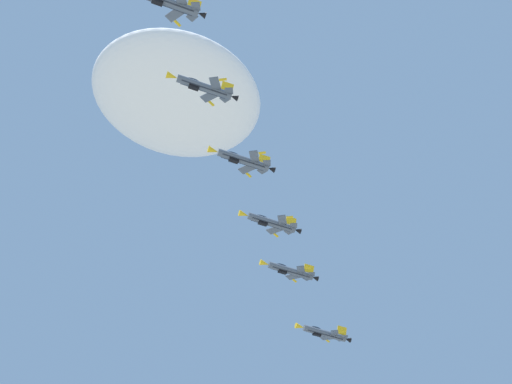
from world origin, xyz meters
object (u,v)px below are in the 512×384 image
(fighter_jet_right_outer, at_px, (290,271))
(fighter_jet_lead, at_px, (168,2))
(fighter_jet_trail_slot, at_px, (324,333))
(fighter_jet_left_outer, at_px, (271,222))
(fighter_jet_left_wing, at_px, (203,87))
(fighter_jet_right_wing, at_px, (242,160))

(fighter_jet_right_outer, bearing_deg, fighter_jet_lead, 139.17)
(fighter_jet_right_outer, relative_size, fighter_jet_trail_slot, 1.00)
(fighter_jet_left_outer, xyz_separation_m, fighter_jet_trail_slot, (25.57, 27.54, -3.16))
(fighter_jet_left_wing, xyz_separation_m, fighter_jet_right_wing, (13.57, 13.27, -1.91))
(fighter_jet_lead, xyz_separation_m, fighter_jet_right_outer, (48.59, 57.18, 0.82))
(fighter_jet_lead, xyz_separation_m, fighter_jet_left_wing, (12.16, 15.63, 1.22))
(fighter_jet_left_outer, bearing_deg, fighter_jet_lead, 138.38)
(fighter_jet_lead, height_order, fighter_jet_right_outer, fighter_jet_right_outer)
(fighter_jet_trail_slot, bearing_deg, fighter_jet_left_outer, 136.66)
(fighter_jet_right_wing, bearing_deg, fighter_jet_left_wing, 133.88)
(fighter_jet_right_wing, height_order, fighter_jet_right_outer, fighter_jet_right_outer)
(fighter_jet_left_wing, height_order, fighter_jet_left_outer, fighter_jet_left_wing)
(fighter_jet_left_wing, bearing_deg, fighter_jet_trail_slot, -43.32)
(fighter_jet_right_wing, distance_m, fighter_jet_trail_slot, 57.03)
(fighter_jet_right_wing, xyz_separation_m, fighter_jet_right_outer, (22.86, 28.28, 1.51))
(fighter_jet_left_wing, bearing_deg, fighter_jet_lead, 141.65)
(fighter_jet_right_wing, xyz_separation_m, fighter_jet_trail_slot, (38.07, 42.39, -2.49))
(fighter_jet_lead, relative_size, fighter_jet_left_wing, 1.00)
(fighter_jet_left_wing, distance_m, fighter_jet_right_wing, 19.08)
(fighter_jet_right_wing, bearing_deg, fighter_jet_trail_slot, -42.39)
(fighter_jet_left_outer, height_order, fighter_jet_right_outer, fighter_jet_right_outer)
(fighter_jet_left_wing, height_order, fighter_jet_trail_slot, fighter_jet_left_wing)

